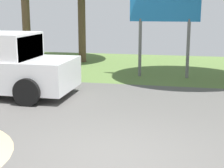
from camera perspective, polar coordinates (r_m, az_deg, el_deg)
The scene contains 2 objects.
ground_plane at distance 9.20m, azimuth 3.42°, elevation -4.52°, with size 40.00×22.00×0.20m.
roadside_billboard at distance 13.40m, azimuth 8.56°, elevation 11.89°, with size 2.60×0.12×3.50m.
Camera 1 is at (1.33, -5.76, 2.60)m, focal length 56.45 mm.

